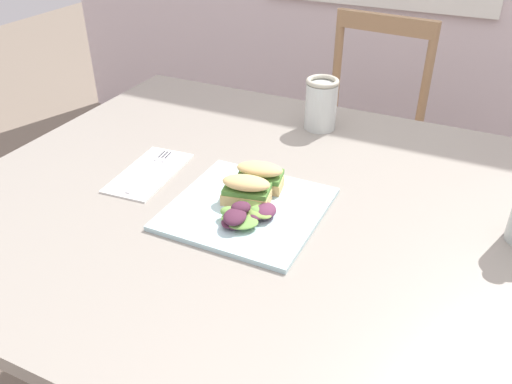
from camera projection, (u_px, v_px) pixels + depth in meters
dining_table at (291, 249)px, 1.08m from camera, size 1.36×1.03×0.74m
chair_wooden_far at (360, 140)px, 1.93m from camera, size 0.44×0.44×0.87m
plate_lunch at (247, 208)px, 1.01m from camera, size 0.28×0.28×0.01m
sandwich_half_front at (246, 190)px, 1.00m from camera, size 0.10×0.08×0.06m
sandwich_half_back at (260, 176)px, 1.05m from camera, size 0.10×0.08×0.06m
salad_mixed_greens at (246, 214)px, 0.96m from camera, size 0.10×0.12×0.03m
napkin_folded at (149, 173)px, 1.13m from camera, size 0.12×0.22×0.00m
fork_on_napkin at (153, 167)px, 1.14m from camera, size 0.04×0.19×0.00m
mason_jar_iced_tea at (321, 106)px, 1.30m from camera, size 0.08×0.08×0.13m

